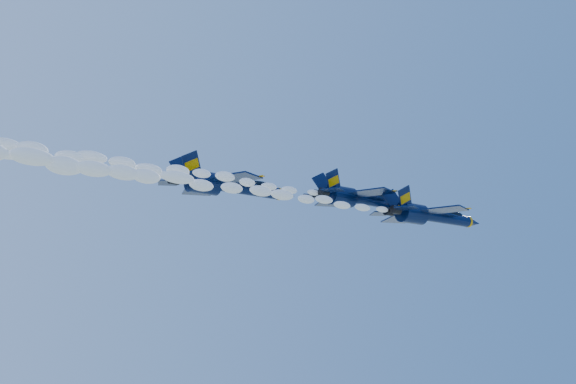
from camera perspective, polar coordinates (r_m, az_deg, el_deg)
jet_lead at (r=96.70m, az=10.09°, el=-1.65°), size 15.59×12.79×5.79m
smoke_trail_jet_lead at (r=73.98m, az=-11.02°, el=1.33°), size 63.98×2.11×1.90m
jet_second at (r=95.97m, az=5.17°, el=-0.46°), size 15.26×12.51×5.67m
smoke_trail_jet_second at (r=76.50m, az=-16.96°, el=2.78°), size 63.98×2.07×1.86m
jet_third at (r=94.24m, az=-4.26°, el=0.47°), size 17.17×14.09×6.38m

